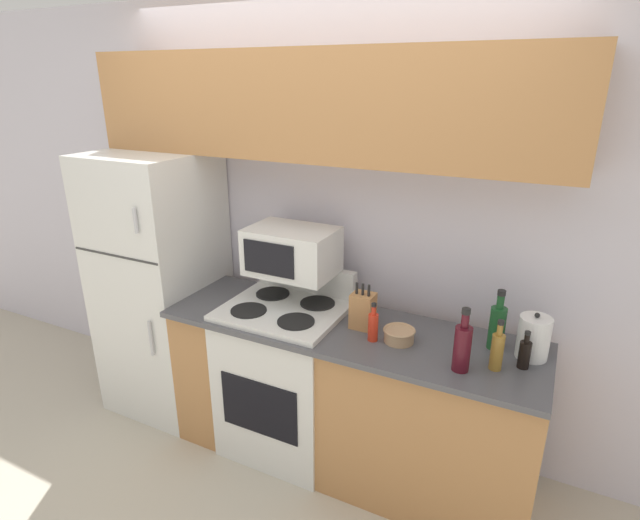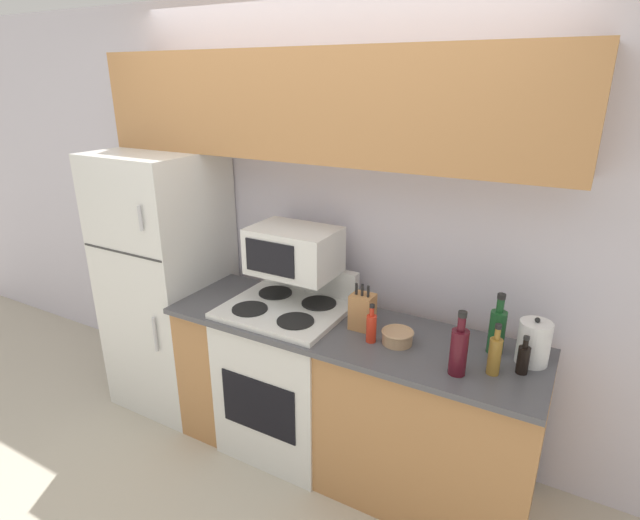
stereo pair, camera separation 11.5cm
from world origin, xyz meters
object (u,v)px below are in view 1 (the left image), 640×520
(microwave, at_px, (292,251))
(bottle_vinegar, at_px, (497,350))
(knife_block, at_px, (363,310))
(bottle_wine_red, at_px, (462,346))
(kettle, at_px, (534,338))
(refrigerator, at_px, (162,285))
(bottle_soy_sauce, at_px, (525,353))
(bottle_hot_sauce, at_px, (373,326))
(bowl, at_px, (399,335))
(stove, at_px, (286,375))
(bottle_wine_green, at_px, (497,326))

(microwave, height_order, bottle_vinegar, microwave)
(knife_block, relative_size, bottle_wine_red, 0.83)
(bottle_vinegar, bearing_deg, microwave, 170.77)
(kettle, bearing_deg, knife_block, -174.78)
(refrigerator, distance_m, kettle, 2.22)
(bottle_wine_red, bearing_deg, kettle, 43.14)
(bottle_soy_sauce, bearing_deg, bottle_hot_sauce, -174.32)
(bottle_hot_sauce, bearing_deg, knife_block, 132.63)
(bottle_vinegar, bearing_deg, refrigerator, 176.44)
(bottle_vinegar, relative_size, kettle, 1.06)
(bottle_wine_red, xyz_separation_m, bottle_soy_sauce, (0.25, 0.14, -0.05))
(bowl, distance_m, bottle_wine_red, 0.35)
(microwave, relative_size, kettle, 2.10)
(microwave, relative_size, bowl, 3.00)
(bottle_wine_red, xyz_separation_m, bottle_vinegar, (0.14, 0.08, -0.02))
(refrigerator, relative_size, knife_block, 6.84)
(bottle_wine_red, relative_size, bottle_soy_sauce, 1.67)
(bottle_wine_red, relative_size, bottle_hot_sauce, 1.50)
(bottle_hot_sauce, distance_m, bottle_vinegar, 0.58)
(microwave, height_order, kettle, microwave)
(stove, relative_size, bottle_wine_green, 3.58)
(refrigerator, height_order, microwave, refrigerator)
(microwave, relative_size, knife_block, 1.92)
(stove, height_order, knife_block, knife_block)
(microwave, bearing_deg, knife_block, -10.01)
(microwave, relative_size, bottle_hot_sauce, 2.38)
(stove, distance_m, knife_block, 0.68)
(knife_block, xyz_separation_m, bottle_hot_sauce, (0.10, -0.11, -0.02))
(bottle_soy_sauce, bearing_deg, bowl, -177.73)
(bottle_wine_red, distance_m, kettle, 0.37)
(refrigerator, xyz_separation_m, knife_block, (1.40, -0.03, 0.13))
(bottle_soy_sauce, relative_size, bottle_vinegar, 0.75)
(refrigerator, xyz_separation_m, bottle_vinegar, (2.08, -0.13, 0.13))
(knife_block, xyz_separation_m, bottle_vinegar, (0.68, -0.10, -0.00))
(microwave, bearing_deg, refrigerator, -176.63)
(bowl, distance_m, bottle_wine_green, 0.46)
(bowl, height_order, kettle, kettle)
(refrigerator, xyz_separation_m, stove, (0.95, -0.05, -0.37))
(bowl, bearing_deg, bottle_soy_sauce, 2.27)
(bottle_wine_red, height_order, bottle_wine_green, same)
(bottle_soy_sauce, bearing_deg, refrigerator, 178.37)
(stove, distance_m, bottle_vinegar, 1.24)
(bottle_wine_red, bearing_deg, bottle_soy_sauce, 30.22)
(bottle_vinegar, bearing_deg, bottle_wine_red, -150.69)
(knife_block, xyz_separation_m, kettle, (0.81, 0.07, 0.01))
(bottle_vinegar, bearing_deg, stove, 176.14)
(knife_block, relative_size, bowl, 1.56)
(stove, xyz_separation_m, bottle_wine_green, (1.10, 0.11, 0.53))
(stove, bearing_deg, bottle_wine_red, -8.79)
(bottle_wine_red, distance_m, bottle_wine_green, 0.29)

